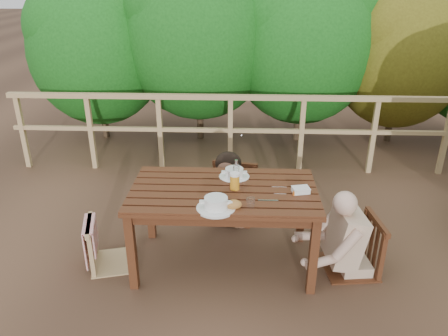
{
  "coord_description": "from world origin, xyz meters",
  "views": [
    {
      "loc": [
        0.14,
        -3.22,
        2.37
      ],
      "look_at": [
        0.0,
        0.05,
        0.9
      ],
      "focal_mm": 34.82,
      "sensor_mm": 36.0,
      "label": 1
    }
  ],
  "objects_px": {
    "bread_roll": "(234,205)",
    "diner_right": "(361,206)",
    "table": "(224,227)",
    "butter_tub": "(301,191)",
    "chair_far": "(231,173)",
    "tumbler": "(251,203)",
    "woman": "(231,164)",
    "beer_glass": "(235,182)",
    "bottle": "(236,173)",
    "chair_right": "(354,223)",
    "soup_far": "(234,173)",
    "chair_left": "(110,223)",
    "soup_near": "(216,203)"
  },
  "relations": [
    {
      "from": "woman",
      "to": "bread_roll",
      "type": "xyz_separation_m",
      "value": [
        0.05,
        -1.16,
        0.17
      ]
    },
    {
      "from": "chair_far",
      "to": "butter_tub",
      "type": "height_order",
      "value": "chair_far"
    },
    {
      "from": "woman",
      "to": "bread_roll",
      "type": "height_order",
      "value": "woman"
    },
    {
      "from": "soup_far",
      "to": "bread_roll",
      "type": "relative_size",
      "value": 2.13
    },
    {
      "from": "soup_far",
      "to": "beer_glass",
      "type": "bearing_deg",
      "value": -88.01
    },
    {
      "from": "table",
      "to": "tumbler",
      "type": "relative_size",
      "value": 19.34
    },
    {
      "from": "bread_roll",
      "to": "bottle",
      "type": "distance_m",
      "value": 0.41
    },
    {
      "from": "table",
      "to": "soup_far",
      "type": "bearing_deg",
      "value": 71.62
    },
    {
      "from": "chair_left",
      "to": "chair_far",
      "type": "distance_m",
      "value": 1.35
    },
    {
      "from": "beer_glass",
      "to": "butter_tub",
      "type": "bearing_deg",
      "value": -4.23
    },
    {
      "from": "chair_left",
      "to": "beer_glass",
      "type": "xyz_separation_m",
      "value": [
        1.07,
        0.06,
        0.39
      ]
    },
    {
      "from": "table",
      "to": "bottle",
      "type": "xyz_separation_m",
      "value": [
        0.1,
        0.1,
        0.48
      ]
    },
    {
      "from": "chair_right",
      "to": "tumbler",
      "type": "xyz_separation_m",
      "value": [
        -0.88,
        -0.23,
        0.3
      ]
    },
    {
      "from": "chair_left",
      "to": "bottle",
      "type": "distance_m",
      "value": 1.17
    },
    {
      "from": "soup_far",
      "to": "bottle",
      "type": "distance_m",
      "value": 0.17
    },
    {
      "from": "woman",
      "to": "soup_far",
      "type": "xyz_separation_m",
      "value": [
        0.04,
        -0.6,
        0.17
      ]
    },
    {
      "from": "table",
      "to": "soup_far",
      "type": "height_order",
      "value": "soup_far"
    },
    {
      "from": "soup_near",
      "to": "tumbler",
      "type": "bearing_deg",
      "value": 9.0
    },
    {
      "from": "woman",
      "to": "tumbler",
      "type": "distance_m",
      "value": 1.15
    },
    {
      "from": "chair_far",
      "to": "butter_tub",
      "type": "bearing_deg",
      "value": -45.89
    },
    {
      "from": "soup_near",
      "to": "beer_glass",
      "type": "bearing_deg",
      "value": 66.88
    },
    {
      "from": "chair_left",
      "to": "chair_far",
      "type": "bearing_deg",
      "value": -63.13
    },
    {
      "from": "soup_near",
      "to": "woman",
      "type": "bearing_deg",
      "value": 85.77
    },
    {
      "from": "table",
      "to": "butter_tub",
      "type": "bearing_deg",
      "value": -3.69
    },
    {
      "from": "bread_roll",
      "to": "tumbler",
      "type": "xyz_separation_m",
      "value": [
        0.13,
        0.03,
        0.0
      ]
    },
    {
      "from": "chair_far",
      "to": "bread_roll",
      "type": "distance_m",
      "value": 1.17
    },
    {
      "from": "chair_far",
      "to": "tumbler",
      "type": "xyz_separation_m",
      "value": [
        0.18,
        -1.11,
        0.26
      ]
    },
    {
      "from": "soup_near",
      "to": "table",
      "type": "bearing_deg",
      "value": 81.88
    },
    {
      "from": "table",
      "to": "beer_glass",
      "type": "bearing_deg",
      "value": -0.41
    },
    {
      "from": "soup_near",
      "to": "bread_roll",
      "type": "height_order",
      "value": "soup_near"
    },
    {
      "from": "woman",
      "to": "butter_tub",
      "type": "relative_size",
      "value": 8.41
    },
    {
      "from": "chair_right",
      "to": "bottle",
      "type": "height_order",
      "value": "bottle"
    },
    {
      "from": "chair_far",
      "to": "butter_tub",
      "type": "relative_size",
      "value": 7.07
    },
    {
      "from": "diner_right",
      "to": "tumbler",
      "type": "relative_size",
      "value": 15.42
    },
    {
      "from": "woman",
      "to": "bottle",
      "type": "bearing_deg",
      "value": 104.48
    },
    {
      "from": "chair_far",
      "to": "diner_right",
      "type": "xyz_separation_m",
      "value": [
        1.09,
        -0.88,
        0.12
      ]
    },
    {
      "from": "chair_right",
      "to": "soup_far",
      "type": "bearing_deg",
      "value": -112.64
    },
    {
      "from": "beer_glass",
      "to": "table",
      "type": "bearing_deg",
      "value": 179.59
    },
    {
      "from": "soup_far",
      "to": "bottle",
      "type": "xyz_separation_m",
      "value": [
        0.02,
        -0.15,
        0.07
      ]
    },
    {
      "from": "chair_right",
      "to": "beer_glass",
      "type": "distance_m",
      "value": 1.07
    },
    {
      "from": "bread_roll",
      "to": "diner_right",
      "type": "bearing_deg",
      "value": 14.07
    },
    {
      "from": "diner_right",
      "to": "soup_far",
      "type": "bearing_deg",
      "value": 67.8
    },
    {
      "from": "beer_glass",
      "to": "tumbler",
      "type": "xyz_separation_m",
      "value": [
        0.13,
        -0.28,
        -0.04
      ]
    },
    {
      "from": "bread_roll",
      "to": "chair_right",
      "type": "bearing_deg",
      "value": 14.47
    },
    {
      "from": "soup_near",
      "to": "butter_tub",
      "type": "height_order",
      "value": "soup_near"
    },
    {
      "from": "butter_tub",
      "to": "bottle",
      "type": "bearing_deg",
      "value": 152.95
    },
    {
      "from": "woman",
      "to": "bottle",
      "type": "height_order",
      "value": "woman"
    },
    {
      "from": "chair_left",
      "to": "beer_glass",
      "type": "height_order",
      "value": "beer_glass"
    },
    {
      "from": "tumbler",
      "to": "butter_tub",
      "type": "bearing_deg",
      "value": 29.99
    },
    {
      "from": "woman",
      "to": "tumbler",
      "type": "height_order",
      "value": "woman"
    }
  ]
}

